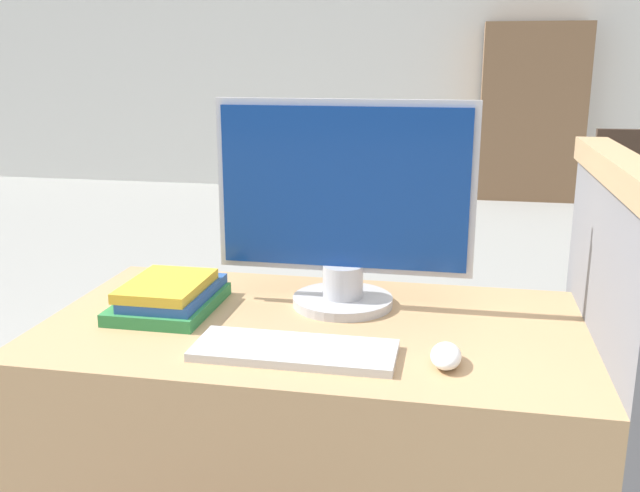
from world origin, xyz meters
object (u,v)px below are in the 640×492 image
(monitor, at_px, (344,207))
(keyboard, at_px, (296,351))
(book_stack, at_px, (170,296))
(mouse, at_px, (446,356))

(monitor, height_order, keyboard, monitor)
(monitor, distance_m, keyboard, 0.36)
(keyboard, distance_m, book_stack, 0.37)
(keyboard, bearing_deg, book_stack, 150.32)
(mouse, distance_m, book_stack, 0.62)
(monitor, xyz_separation_m, mouse, (0.23, -0.28, -0.20))
(monitor, bearing_deg, keyboard, -97.86)
(keyboard, xyz_separation_m, mouse, (0.27, 0.01, 0.01))
(monitor, distance_m, mouse, 0.41)
(monitor, xyz_separation_m, book_stack, (-0.36, -0.10, -0.19))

